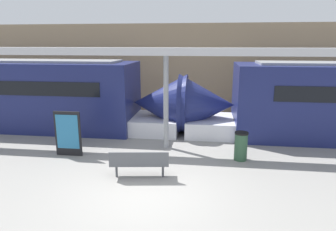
# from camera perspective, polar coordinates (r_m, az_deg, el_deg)

# --- Properties ---
(ground_plane) EXTENTS (60.00, 60.00, 0.00)m
(ground_plane) POSITION_cam_1_polar(r_m,az_deg,el_deg) (8.40, -4.52, -14.54)
(ground_plane) COLOR gray
(station_wall) EXTENTS (56.00, 0.20, 5.00)m
(station_wall) POSITION_cam_1_polar(r_m,az_deg,el_deg) (17.06, 2.15, 8.76)
(station_wall) COLOR #9E8460
(station_wall) RESTS_ON ground_plane
(train_right) EXTENTS (16.41, 2.93, 3.20)m
(train_right) POSITION_cam_1_polar(r_m,az_deg,el_deg) (16.15, -27.17, 3.46)
(train_right) COLOR navy
(train_right) RESTS_ON ground_plane
(bench_near) EXTENTS (1.80, 0.68, 0.86)m
(bench_near) POSITION_cam_1_polar(r_m,az_deg,el_deg) (9.05, -5.50, -8.83)
(bench_near) COLOR #4C4F54
(bench_near) RESTS_ON ground_plane
(trash_bin) EXTENTS (0.46, 0.46, 1.00)m
(trash_bin) POSITION_cam_1_polar(r_m,az_deg,el_deg) (10.66, 13.71, -5.68)
(trash_bin) COLOR #2D5138
(trash_bin) RESTS_ON ground_plane
(poster_board) EXTENTS (0.96, 0.07, 1.63)m
(poster_board) POSITION_cam_1_polar(r_m,az_deg,el_deg) (11.24, -18.53, -3.28)
(poster_board) COLOR black
(poster_board) RESTS_ON ground_plane
(support_column_near) EXTENTS (0.19, 0.19, 3.52)m
(support_column_near) POSITION_cam_1_polar(r_m,az_deg,el_deg) (11.25, -0.39, 2.37)
(support_column_near) COLOR gray
(support_column_near) RESTS_ON ground_plane
(canopy_beam) EXTENTS (28.00, 0.60, 0.28)m
(canopy_beam) POSITION_cam_1_polar(r_m,az_deg,el_deg) (11.03, -0.40, 12.08)
(canopy_beam) COLOR #B7B7BC
(canopy_beam) RESTS_ON support_column_near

